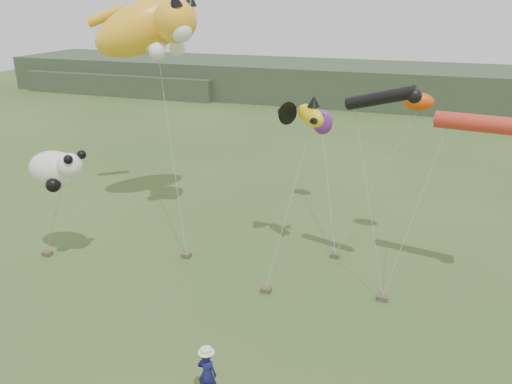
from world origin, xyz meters
TOP-DOWN VIEW (x-y plane):
  - ground at (0.00, 0.00)m, footprint 120.00×120.00m
  - headland at (-3.11, 44.69)m, footprint 90.00×13.00m
  - festival_attendant at (0.38, -2.19)m, footprint 0.58×0.38m
  - sandbag_anchors at (-1.34, 4.83)m, footprint 15.13×4.38m
  - cat_kite at (-7.59, 9.82)m, footprint 7.07×5.64m
  - fish_kite at (0.49, 7.51)m, footprint 2.77×1.79m
  - tube_kites at (6.54, 6.83)m, footprint 7.00×2.10m
  - panda_kite at (-9.00, 3.55)m, footprint 2.74×1.77m
  - misc_kites at (2.25, 11.79)m, footprint 5.99×4.58m

SIDE VIEW (x-z plane):
  - ground at x=0.00m, z-range 0.00..0.00m
  - sandbag_anchors at x=-1.34m, z-range 0.00..0.20m
  - festival_attendant at x=0.38m, z-range 0.00..1.60m
  - headland at x=-3.11m, z-range -0.08..3.92m
  - panda_kite at x=-9.00m, z-range 3.32..5.02m
  - misc_kites at x=2.25m, z-range 4.00..7.15m
  - fish_kite at x=0.49m, z-range 5.71..7.10m
  - tube_kites at x=6.54m, z-range 6.01..7.81m
  - cat_kite at x=-7.59m, z-range 7.58..11.70m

